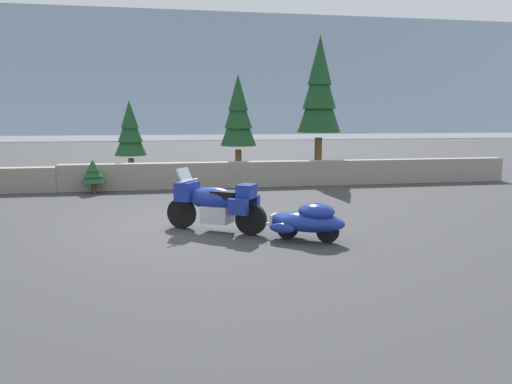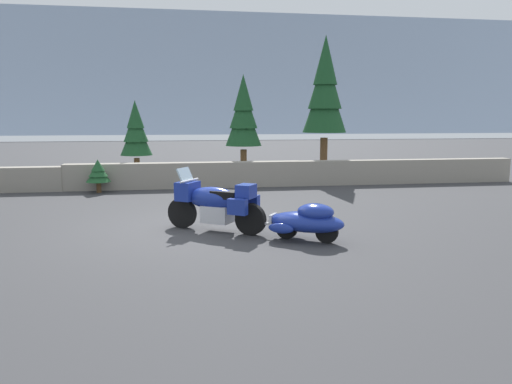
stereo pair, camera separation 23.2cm
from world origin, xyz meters
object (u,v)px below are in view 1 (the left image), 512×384
at_px(car_shaped_trailer, 308,220).
at_px(pine_tree_secondary, 238,114).
at_px(pine_tree_tall, 319,90).
at_px(pine_tree_far_right, 130,131).
at_px(touring_motorcycle, 215,203).

bearing_deg(car_shaped_trailer, pine_tree_secondary, 89.83).
relative_size(pine_tree_tall, pine_tree_far_right, 1.83).
xyz_separation_m(car_shaped_trailer, pine_tree_secondary, (0.03, 9.72, 2.10)).
bearing_deg(pine_tree_secondary, pine_tree_tall, -0.80).
height_order(pine_tree_secondary, pine_tree_far_right, pine_tree_secondary).
bearing_deg(pine_tree_tall, touring_motorcycle, -119.98).
xyz_separation_m(touring_motorcycle, pine_tree_secondary, (1.75, 8.60, 1.89)).
xyz_separation_m(pine_tree_tall, pine_tree_secondary, (-3.19, 0.04, -0.95)).
bearing_deg(touring_motorcycle, pine_tree_secondary, 78.52).
distance_m(car_shaped_trailer, pine_tree_secondary, 9.94).
relative_size(touring_motorcycle, car_shaped_trailer, 0.99).
height_order(pine_tree_tall, pine_tree_secondary, pine_tree_tall).
relative_size(pine_tree_tall, pine_tree_secondary, 1.38).
height_order(touring_motorcycle, pine_tree_secondary, pine_tree_secondary).
height_order(pine_tree_tall, pine_tree_far_right, pine_tree_tall).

